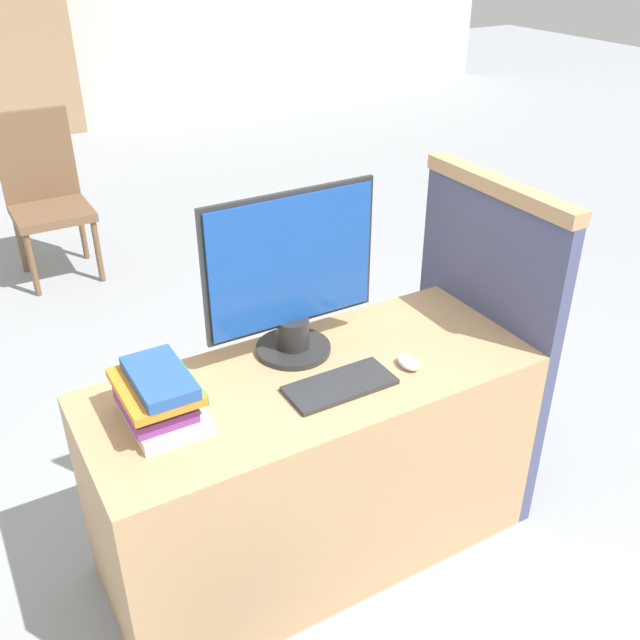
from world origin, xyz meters
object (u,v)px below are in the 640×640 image
object	(u,v)px
keyboard	(340,385)
book_stack	(160,397)
monitor	(291,278)
far_chair	(45,191)
mouse	(409,362)

from	to	relation	value
keyboard	book_stack	xyz separation A→B (m)	(-0.52, 0.11, 0.07)
book_stack	monitor	bearing A→B (deg)	15.86
monitor	far_chair	bearing A→B (deg)	96.43
keyboard	mouse	bearing A→B (deg)	-2.79
keyboard	book_stack	size ratio (longest dim) A/B	1.21
far_chair	book_stack	bearing A→B (deg)	-94.09
keyboard	mouse	distance (m)	0.25
monitor	keyboard	xyz separation A→B (m)	(0.02, -0.25, -0.26)
mouse	book_stack	bearing A→B (deg)	170.63
keyboard	far_chair	distance (m)	2.88
monitor	book_stack	distance (m)	0.54
book_stack	far_chair	world-z (taller)	far_chair
mouse	book_stack	world-z (taller)	book_stack
monitor	mouse	bearing A→B (deg)	-44.50
keyboard	far_chair	world-z (taller)	far_chair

